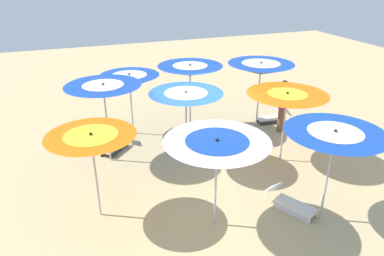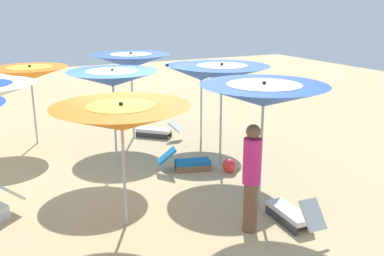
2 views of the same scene
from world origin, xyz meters
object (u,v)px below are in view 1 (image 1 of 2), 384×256
Objects in this scene: beach_umbrella_2 at (334,139)px; beach_umbrella_4 at (186,99)px; lounger_3 at (200,135)px; beach_umbrella_1 at (217,149)px; beach_umbrella_8 at (261,69)px; beach_umbrella_7 at (190,70)px; beach_umbrella_6 at (130,81)px; beach_umbrella_0 at (92,142)px; lounger_1 at (292,203)px; beachgoer_0 at (283,105)px; beach_umbrella_3 at (104,91)px; lounger_0 at (273,117)px; beach_ball at (205,125)px; lounger_2 at (116,145)px; beach_umbrella_5 at (287,101)px.

beach_umbrella_4 is (3.42, 2.13, 0.01)m from beach_umbrella_2.
beach_umbrella_1 is at bearing 177.83° from lounger_3.
beach_umbrella_8 is at bearing -38.82° from beach_umbrella_1.
beach_umbrella_6 is at bearing 75.74° from beach_umbrella_7.
beach_umbrella_0 is 1.63× the size of lounger_1.
beach_umbrella_7 is 3.43m from beachgoer_0.
beach_umbrella_7 is (1.15, -3.00, 0.01)m from beach_umbrella_3.
beach_umbrella_8 is 5.32m from lounger_1.
beach_umbrella_2 is 2.03m from lounger_1.
lounger_3 is at bearing -178.42° from beach_umbrella_7.
beach_umbrella_1 is at bearing 50.26° from lounger_0.
beach_ball is at bearing -18.29° from lounger_3.
beach_umbrella_7 reaches higher than lounger_0.
beach_umbrella_0 is 1.78× the size of lounger_2.
beach_umbrella_3 is 2.00× the size of lounger_2.
beach_umbrella_3 is 4.24m from beach_ball.
beach_umbrella_8 is at bearing 15.59° from lounger_0.
beach_umbrella_3 reaches higher than lounger_3.
beach_umbrella_3 is at bearing 147.56° from beach_umbrella_6.
beach_umbrella_1 is 1.03× the size of beach_umbrella_6.
lounger_0 is at bearing -43.35° from beach_umbrella_1.
beach_umbrella_1 is at bearing 141.18° from beach_umbrella_8.
beach_umbrella_4 is at bearing -5.97° from beach_umbrella_1.
lounger_1 is at bearing 4.78° from beachgoer_0.
beach_umbrella_1 is 2.51m from beach_umbrella_2.
beachgoer_0 is at bearing -68.58° from beach_umbrella_0.
beach_umbrella_0 is at bearing 142.76° from lounger_3.
beach_umbrella_5 is (-0.67, -2.79, -0.18)m from beach_umbrella_4.
beach_umbrella_4 is 2.47m from beach_umbrella_7.
beach_umbrella_4 is at bearing 157.37° from beach_umbrella_7.
beach_umbrella_5 reaches higher than lounger_0.
lounger_2 reaches higher than beach_ball.
beach_umbrella_6 is at bearing 26.84° from beach_umbrella_2.
lounger_1 is at bearing 66.82° from lounger_0.
beach_umbrella_2 is 5.03m from beachgoer_0.
beach_umbrella_4 is 1.02× the size of beach_umbrella_5.
beach_umbrella_0 reaches higher than lounger_1.
beach_umbrella_2 is at bearing -105.80° from beach_umbrella_1.
beach_umbrella_3 reaches higher than beach_umbrella_7.
beach_umbrella_2 reaches higher than beach_umbrella_1.
beach_umbrella_7 is at bearing 77.57° from beach_umbrella_8.
beachgoer_0 is 2.80m from beach_ball.
beach_umbrella_5 is at bearing -155.80° from beach_ball.
beach_umbrella_3 reaches higher than beach_ball.
beach_umbrella_5 is 1.75× the size of lounger_0.
beach_umbrella_2 is (-0.68, -2.41, 0.14)m from beach_umbrella_1.
lounger_2 is (4.63, 3.46, -0.01)m from lounger_1.
beach_umbrella_8 is 7.57× the size of beach_ball.
lounger_0 is (4.65, -4.39, -1.75)m from beach_umbrella_1.
beach_umbrella_7 is 1.30× the size of beachgoer_0.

